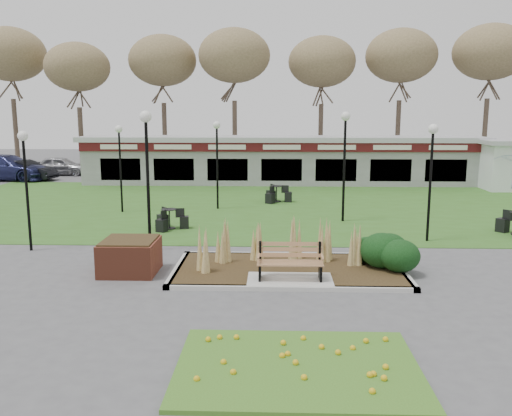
{
  "coord_description": "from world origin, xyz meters",
  "views": [
    {
      "loc": [
        -0.42,
        -13.36,
        4.42
      ],
      "look_at": [
        -0.94,
        2.0,
        1.66
      ],
      "focal_mm": 38.0,
      "sensor_mm": 36.0,
      "label": 1
    }
  ],
  "objects_px": {
    "bistro_set_a": "(276,196)",
    "car_black": "(26,170)",
    "lamp_post_near_left": "(25,164)",
    "lamp_post_mid_left": "(147,150)",
    "brick_planter": "(130,256)",
    "lamp_post_far_left": "(120,149)",
    "car_silver": "(61,166)",
    "bistro_set_b": "(170,222)",
    "lamp_post_mid_right": "(217,146)",
    "food_pavilion": "(281,160)",
    "park_bench": "(290,261)",
    "car_blue": "(7,168)",
    "lamp_post_far_right": "(345,142)",
    "lamp_post_near_right": "(432,157)"
  },
  "relations": [
    {
      "from": "lamp_post_far_right",
      "to": "bistro_set_b",
      "type": "bearing_deg",
      "value": -165.9
    },
    {
      "from": "lamp_post_mid_right",
      "to": "bistro_set_b",
      "type": "xyz_separation_m",
      "value": [
        -1.38,
        -4.35,
        -2.63
      ]
    },
    {
      "from": "brick_planter",
      "to": "lamp_post_far_left",
      "type": "height_order",
      "value": "lamp_post_far_left"
    },
    {
      "from": "brick_planter",
      "to": "lamp_post_far_left",
      "type": "distance_m",
      "value": 9.71
    },
    {
      "from": "lamp_post_mid_left",
      "to": "car_black",
      "type": "bearing_deg",
      "value": 124.56
    },
    {
      "from": "lamp_post_mid_right",
      "to": "bistro_set_a",
      "type": "bearing_deg",
      "value": 36.53
    },
    {
      "from": "lamp_post_mid_left",
      "to": "car_blue",
      "type": "relative_size",
      "value": 0.78
    },
    {
      "from": "bistro_set_b",
      "to": "brick_planter",
      "type": "bearing_deg",
      "value": -90.14
    },
    {
      "from": "lamp_post_far_right",
      "to": "lamp_post_far_left",
      "type": "height_order",
      "value": "lamp_post_far_right"
    },
    {
      "from": "lamp_post_far_right",
      "to": "lamp_post_far_left",
      "type": "xyz_separation_m",
      "value": [
        -9.52,
        1.7,
        -0.43
      ]
    },
    {
      "from": "lamp_post_mid_left",
      "to": "car_blue",
      "type": "distance_m",
      "value": 22.19
    },
    {
      "from": "lamp_post_mid_left",
      "to": "lamp_post_far_left",
      "type": "xyz_separation_m",
      "value": [
        -2.76,
        6.61,
        -0.45
      ]
    },
    {
      "from": "car_silver",
      "to": "car_black",
      "type": "relative_size",
      "value": 0.98
    },
    {
      "from": "lamp_post_mid_left",
      "to": "bistro_set_a",
      "type": "height_order",
      "value": "lamp_post_mid_left"
    },
    {
      "from": "food_pavilion",
      "to": "bistro_set_b",
      "type": "height_order",
      "value": "food_pavilion"
    },
    {
      "from": "car_blue",
      "to": "lamp_post_mid_right",
      "type": "bearing_deg",
      "value": -115.89
    },
    {
      "from": "lamp_post_near_left",
      "to": "lamp_post_near_right",
      "type": "height_order",
      "value": "lamp_post_near_right"
    },
    {
      "from": "car_silver",
      "to": "car_blue",
      "type": "xyz_separation_m",
      "value": [
        -2.38,
        -2.86,
        0.17
      ]
    },
    {
      "from": "lamp_post_near_left",
      "to": "bistro_set_b",
      "type": "xyz_separation_m",
      "value": [
        3.85,
        3.32,
        -2.51
      ]
    },
    {
      "from": "bistro_set_a",
      "to": "bistro_set_b",
      "type": "bearing_deg",
      "value": -122.7
    },
    {
      "from": "park_bench",
      "to": "lamp_post_far_left",
      "type": "distance_m",
      "value": 12.31
    },
    {
      "from": "lamp_post_far_right",
      "to": "lamp_post_far_left",
      "type": "distance_m",
      "value": 9.68
    },
    {
      "from": "brick_planter",
      "to": "lamp_post_near_left",
      "type": "bearing_deg",
      "value": 149.09
    },
    {
      "from": "lamp_post_mid_right",
      "to": "car_blue",
      "type": "bearing_deg",
      "value": 145.69
    },
    {
      "from": "lamp_post_near_left",
      "to": "car_black",
      "type": "distance_m",
      "value": 19.66
    },
    {
      "from": "lamp_post_far_right",
      "to": "car_black",
      "type": "distance_m",
      "value": 22.89
    },
    {
      "from": "lamp_post_mid_right",
      "to": "car_silver",
      "type": "xyz_separation_m",
      "value": [
        -12.32,
        12.9,
        -2.24
      ]
    },
    {
      "from": "lamp_post_near_left",
      "to": "car_silver",
      "type": "distance_m",
      "value": 21.86
    },
    {
      "from": "lamp_post_near_left",
      "to": "bistro_set_b",
      "type": "distance_m",
      "value": 5.67
    },
    {
      "from": "lamp_post_far_left",
      "to": "bistro_set_a",
      "type": "distance_m",
      "value": 7.85
    },
    {
      "from": "park_bench",
      "to": "car_blue",
      "type": "bearing_deg",
      "value": 130.48
    },
    {
      "from": "lamp_post_near_left",
      "to": "lamp_post_mid_left",
      "type": "height_order",
      "value": "lamp_post_mid_left"
    },
    {
      "from": "bistro_set_b",
      "to": "car_silver",
      "type": "height_order",
      "value": "car_silver"
    },
    {
      "from": "bistro_set_b",
      "to": "food_pavilion",
      "type": "bearing_deg",
      "value": 71.81
    },
    {
      "from": "food_pavilion",
      "to": "lamp_post_far_left",
      "type": "bearing_deg",
      "value": -125.73
    },
    {
      "from": "lamp_post_near_right",
      "to": "car_black",
      "type": "bearing_deg",
      "value": 143.14
    },
    {
      "from": "lamp_post_mid_left",
      "to": "car_silver",
      "type": "height_order",
      "value": "lamp_post_mid_left"
    },
    {
      "from": "lamp_post_far_right",
      "to": "car_blue",
      "type": "height_order",
      "value": "lamp_post_far_right"
    },
    {
      "from": "park_bench",
      "to": "car_blue",
      "type": "relative_size",
      "value": 0.3
    },
    {
      "from": "bistro_set_a",
      "to": "car_black",
      "type": "height_order",
      "value": "car_black"
    },
    {
      "from": "brick_planter",
      "to": "bistro_set_a",
      "type": "bearing_deg",
      "value": 71.14
    },
    {
      "from": "lamp_post_near_right",
      "to": "car_blue",
      "type": "bearing_deg",
      "value": 144.63
    },
    {
      "from": "food_pavilion",
      "to": "car_silver",
      "type": "bearing_deg",
      "value": 165.72
    },
    {
      "from": "bistro_set_b",
      "to": "car_black",
      "type": "bearing_deg",
      "value": 130.14
    },
    {
      "from": "lamp_post_mid_left",
      "to": "car_black",
      "type": "distance_m",
      "value": 21.51
    },
    {
      "from": "lamp_post_near_left",
      "to": "lamp_post_mid_left",
      "type": "bearing_deg",
      "value": 1.71
    },
    {
      "from": "food_pavilion",
      "to": "lamp_post_near_right",
      "type": "bearing_deg",
      "value": -72.06
    },
    {
      "from": "park_bench",
      "to": "lamp_post_far_left",
      "type": "height_order",
      "value": "lamp_post_far_left"
    },
    {
      "from": "lamp_post_near_left",
      "to": "lamp_post_far_left",
      "type": "distance_m",
      "value": 6.81
    },
    {
      "from": "food_pavilion",
      "to": "lamp_post_mid_left",
      "type": "xyz_separation_m",
      "value": [
        -4.4,
        -16.55,
        1.76
      ]
    }
  ]
}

